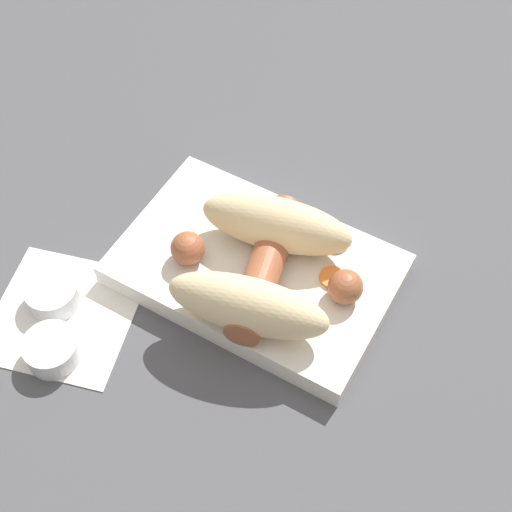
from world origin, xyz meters
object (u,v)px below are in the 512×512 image
Objects in this scene: bread_roll at (263,263)px; sausage at (265,267)px; condiment_cup_near at (53,296)px; condiment_cup_far at (52,351)px; food_tray at (256,269)px.

sausage is (0.00, -0.00, -0.01)m from bread_roll.
bread_roll is 0.97× the size of sausage.
bread_roll is 3.47× the size of condiment_cup_near.
condiment_cup_far is at bearing 49.85° from sausage.
sausage is 0.21m from condiment_cup_near.
food_tray is 0.04m from sausage.
bread_roll is 0.01m from sausage.
condiment_cup_far is (0.14, 0.16, -0.05)m from bread_roll.
condiment_cup_near is 0.06m from condiment_cup_far.
condiment_cup_near is (0.18, 0.12, -0.03)m from sausage.
bread_roll reaches higher than food_tray.
sausage reaches higher than condiment_cup_near.
sausage is 0.22m from condiment_cup_far.
condiment_cup_far is at bearing 55.26° from food_tray.
sausage is at bearing 145.51° from food_tray.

